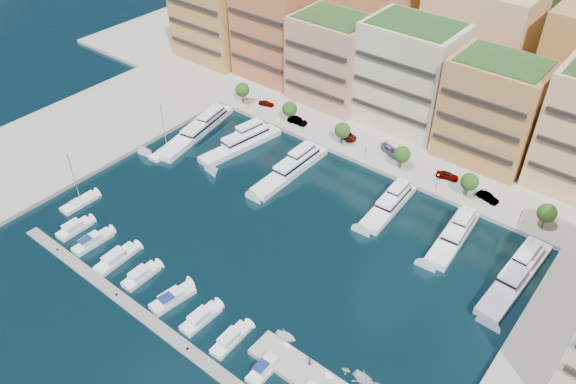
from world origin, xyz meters
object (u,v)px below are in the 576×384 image
object	(u,v)px
lamppost_2	(366,150)
car_2	(347,135)
cruiser_4	(172,299)
tender_0	(286,337)
yacht_4	(390,204)
cruiser_6	(230,340)
lamppost_1	(303,124)
tree_0	(242,90)
sailboat_2	(166,152)
car_1	(297,121)
yacht_2	(293,167)
cruiser_0	(74,229)
cruiser_2	(116,259)
tender_1	(346,370)
cruiser_5	(201,319)
car_4	(447,175)
person_0	(310,361)
yacht_1	(243,143)
tree_3	(402,154)
lamppost_4	(521,214)
car_0	(266,103)
lamppost_3	(437,180)
car_5	(488,197)
lamppost_0	(248,101)
tender_2	(365,380)
tree_5	(547,213)
yacht_0	(199,128)
sailboat_0	(79,203)
cruiser_3	(141,276)
tree_4	(470,182)
yacht_6	(518,273)
yacht_5	(455,234)
cruiser_7	(267,366)
tree_2	(342,130)
cruiser_1	(92,242)
car_3	(391,151)

from	to	relation	value
lamppost_2	car_2	size ratio (longest dim) A/B	0.72
cruiser_4	tender_0	bearing A→B (deg)	17.01
yacht_4	cruiser_6	xyz separation A→B (m)	(-2.58, -45.49, -0.54)
lamppost_1	tree_0	bearing A→B (deg)	174.03
sailboat_2	car_1	xyz separation A→B (m)	(17.20, 28.72, 1.52)
yacht_2	cruiser_0	size ratio (longest dim) A/B	3.26
cruiser_4	tender_0	world-z (taller)	cruiser_4
lamppost_1	cruiser_2	size ratio (longest dim) A/B	0.48
yacht_2	tender_1	xyz separation A→B (m)	(38.89, -35.81, -0.80)
cruiser_5	tree_0	bearing A→B (deg)	126.79
lamppost_1	car_4	distance (m)	36.44
yacht_4	person_0	bearing A→B (deg)	-75.99
cruiser_4	tender_0	size ratio (longest dim) A/B	2.26
cruiser_5	yacht_1	bearing A→B (deg)	124.67
cruiser_5	car_2	xyz separation A→B (m)	(-12.07, 61.09, 1.26)
tree_3	lamppost_4	bearing A→B (deg)	-4.70
car_0	cruiser_6	bearing A→B (deg)	-162.06
lamppost_3	car_5	xyz separation A→B (m)	(10.05, 3.70, -2.06)
lamppost_0	tender_1	distance (m)	80.38
tender_2	car_5	distance (m)	52.15
car_2	tree_5	bearing A→B (deg)	-76.43
cruiser_5	car_0	distance (m)	71.29
cruiser_5	sailboat_2	bearing A→B (deg)	144.91
yacht_0	sailboat_0	xyz separation A→B (m)	(0.90, -35.79, -0.89)
lamppost_1	lamppost_2	xyz separation A→B (m)	(18.00, 0.00, 0.00)
car_2	cruiser_3	bearing A→B (deg)	-166.05
cruiser_4	tender_0	xyz separation A→B (m)	(20.31, 6.21, -0.18)
sailboat_2	tender_2	bearing A→B (deg)	-17.74
lamppost_0	yacht_4	xyz separation A→B (m)	(48.87, -10.29, -2.73)
lamppost_2	car_5	xyz separation A→B (m)	(28.05, 3.70, -2.06)
tree_4	cruiser_4	xyz separation A→B (m)	(-27.54, -58.11, -4.17)
yacht_6	yacht_5	bearing A→B (deg)	169.43
lamppost_2	yacht_5	world-z (taller)	yacht_5
cruiser_0	car_5	distance (m)	84.79
yacht_6	tender_2	xyz separation A→B (m)	(-9.88, -35.34, -0.79)
tender_1	cruiser_6	bearing A→B (deg)	98.18
person_0	cruiser_4	bearing A→B (deg)	69.65
cruiser_0	yacht_6	bearing A→B (deg)	30.25
cruiser_7	tree_2	bearing A→B (deg)	114.21
yacht_2	car_2	size ratio (longest dim) A/B	3.98
tree_5	lamppost_1	bearing A→B (deg)	-177.73
cruiser_6	sailboat_2	size ratio (longest dim) A/B	0.58
cruiser_1	cruiser_2	size ratio (longest dim) A/B	0.93
cruiser_7	car_2	bearing A→B (deg)	113.65
lamppost_3	yacht_4	xyz separation A→B (m)	(-5.13, -10.29, -2.73)
tender_0	car_3	size ratio (longest dim) A/B	0.65
tree_3	cruiser_7	distance (m)	59.13
lamppost_1	tender_0	size ratio (longest dim) A/B	1.13
cruiser_4	yacht_5	bearing A→B (deg)	55.57
cruiser_6	car_3	size ratio (longest dim) A/B	1.34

